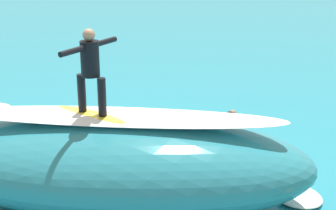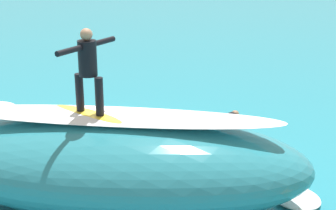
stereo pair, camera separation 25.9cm
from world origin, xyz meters
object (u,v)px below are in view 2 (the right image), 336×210
(surfer_riding, at_px, (88,65))
(surfer_paddling, at_px, (219,123))
(surfboard_riding, at_px, (90,115))
(surfboard_paddling, at_px, (222,128))

(surfer_riding, distance_m, surfer_paddling, 4.99)
(surfer_riding, bearing_deg, surfer_paddling, -93.37)
(surfboard_riding, distance_m, surfer_riding, 0.90)
(surfer_riding, xyz_separation_m, surfer_paddling, (-2.11, -3.84, -2.39))
(surfboard_riding, xyz_separation_m, surfer_riding, (0.00, 0.00, 0.90))
(surfer_riding, bearing_deg, surfboard_paddling, -93.64)
(surfboard_paddling, height_order, surfer_paddling, surfer_paddling)
(surfboard_paddling, distance_m, surfer_paddling, 0.22)
(surfer_paddling, bearing_deg, surfer_riding, -170.54)
(surfer_riding, xyz_separation_m, surfboard_paddling, (-2.19, -3.94, -2.57))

